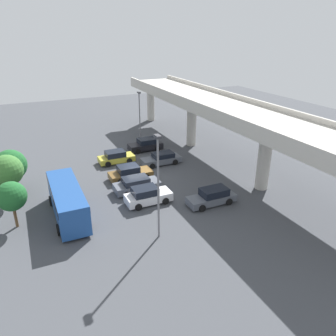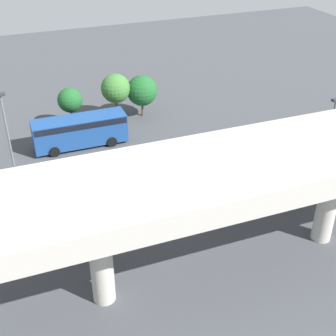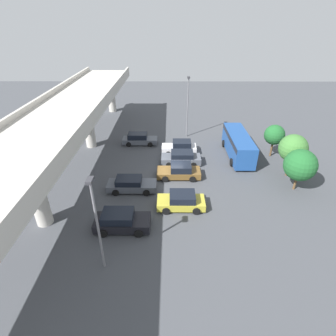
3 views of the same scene
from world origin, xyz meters
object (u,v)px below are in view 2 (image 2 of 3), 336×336
at_px(parked_car_3, 161,167).
at_px(lamp_post_near_aisle, 330,134).
at_px(parked_car_0, 277,178).
at_px(lamp_post_mid_lot, 9,138).
at_px(parked_car_4, 124,172).
at_px(parked_car_2, 214,192).
at_px(shuttle_bus, 80,129).
at_px(parked_car_6, 70,227).
at_px(tree_front_left, 142,91).
at_px(parked_car_5, 91,179).
at_px(tree_front_centre, 116,89).
at_px(tree_front_right, 70,100).
at_px(parked_car_1, 218,156).

relative_size(parked_car_3, lamp_post_near_aisle, 0.65).
distance_m(parked_car_3, lamp_post_near_aisle, 13.62).
relative_size(parked_car_0, lamp_post_mid_lot, 0.54).
bearing_deg(parked_car_3, parked_car_4, -95.98).
relative_size(parked_car_2, shuttle_bus, 0.57).
distance_m(parked_car_6, shuttle_bus, 13.10).
xyz_separation_m(parked_car_2, parked_car_3, (2.56, -4.90, 0.04)).
bearing_deg(parked_car_0, tree_front_left, 19.28).
relative_size(parked_car_5, tree_front_centre, 0.91).
bearing_deg(lamp_post_mid_lot, tree_front_centre, -136.38).
bearing_deg(parked_car_0, shuttle_bus, 46.76).
relative_size(tree_front_centre, tree_front_right, 1.17).
relative_size(parked_car_4, lamp_post_mid_lot, 0.55).
height_order(lamp_post_mid_lot, tree_front_right, lamp_post_mid_lot).
distance_m(parked_car_6, lamp_post_near_aisle, 20.74).
xyz_separation_m(parked_car_3, shuttle_bus, (5.14, -7.40, 0.96)).
height_order(shuttle_bus, tree_front_centre, tree_front_centre).
height_order(tree_front_centre, tree_front_right, tree_front_centre).
relative_size(parked_car_5, lamp_post_near_aisle, 0.60).
bearing_deg(parked_car_0, parked_car_5, 69.40).
relative_size(lamp_post_mid_lot, tree_front_right, 2.07).
bearing_deg(tree_front_centre, parked_car_3, 92.02).
bearing_deg(parked_car_4, lamp_post_near_aisle, 68.39).
bearing_deg(lamp_post_near_aisle, parked_car_4, -21.61).
xyz_separation_m(parked_car_3, tree_front_centre, (0.42, -11.86, 2.57)).
height_order(parked_car_6, lamp_post_mid_lot, lamp_post_mid_lot).
xyz_separation_m(parked_car_6, tree_front_centre, (-8.13, -17.06, 2.55)).
distance_m(shuttle_bus, lamp_post_near_aisle, 21.58).
xyz_separation_m(parked_car_0, tree_front_left, (5.80, -16.57, 2.00)).
bearing_deg(parked_car_1, lamp_post_mid_lot, -94.87).
height_order(parked_car_3, lamp_post_near_aisle, lamp_post_near_aisle).
height_order(parked_car_5, parked_car_6, parked_car_5).
relative_size(tree_front_left, tree_front_right, 1.07).
distance_m(tree_front_left, tree_front_right, 7.35).
xyz_separation_m(shuttle_bus, tree_front_left, (-7.39, -4.17, 1.10)).
bearing_deg(tree_front_left, parked_car_3, 78.98).
distance_m(parked_car_2, tree_front_centre, 17.21).
height_order(parked_car_4, tree_front_left, tree_front_left).
relative_size(parked_car_4, parked_car_6, 0.99).
xyz_separation_m(parked_car_2, lamp_post_mid_lot, (13.92, -6.33, 4.22)).
bearing_deg(parked_car_0, parked_car_4, 64.49).
bearing_deg(lamp_post_near_aisle, parked_car_5, -18.23).
relative_size(parked_car_6, lamp_post_near_aisle, 0.65).
distance_m(parked_car_6, lamp_post_mid_lot, 8.32).
bearing_deg(tree_front_left, parked_car_5, 54.40).
height_order(parked_car_0, parked_car_3, parked_car_0).
height_order(parked_car_4, parked_car_6, parked_car_6).
distance_m(parked_car_0, lamp_post_mid_lot, 20.85).
distance_m(parked_car_0, lamp_post_near_aisle, 5.24).
bearing_deg(tree_front_right, parked_car_1, 131.83).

